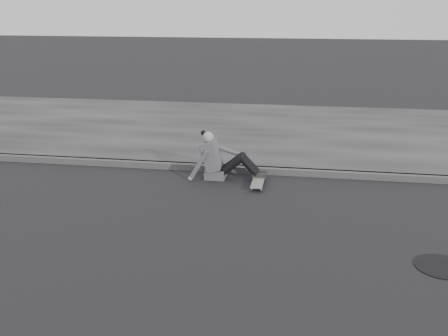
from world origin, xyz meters
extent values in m
plane|color=black|center=(0.00, 0.00, 0.00)|extent=(80.00, 80.00, 0.00)
cube|color=#444444|center=(0.00, 2.58, 0.06)|extent=(24.00, 0.16, 0.12)
cube|color=#333333|center=(0.00, 5.60, 0.06)|extent=(24.00, 6.00, 0.12)
cylinder|color=black|center=(0.66, -0.55, 0.01)|extent=(0.63, 0.63, 0.01)
cylinder|color=#9E9F99|center=(-1.87, 1.68, 0.03)|extent=(0.03, 0.05, 0.05)
cylinder|color=#9E9F99|center=(-1.72, 1.68, 0.03)|extent=(0.03, 0.05, 0.05)
cylinder|color=#9E9F99|center=(-1.87, 2.20, 0.03)|extent=(0.03, 0.05, 0.05)
cylinder|color=#9E9F99|center=(-1.72, 2.20, 0.03)|extent=(0.03, 0.05, 0.05)
cube|color=#313134|center=(-1.79, 1.68, 0.06)|extent=(0.16, 0.04, 0.03)
cube|color=#313134|center=(-1.79, 2.20, 0.06)|extent=(0.16, 0.04, 0.03)
cube|color=slate|center=(-1.79, 1.94, 0.08)|extent=(0.20, 0.78, 0.02)
cube|color=#4F4F52|center=(-2.59, 2.19, 0.09)|extent=(0.36, 0.34, 0.18)
cube|color=#4F4F52|center=(-2.66, 2.19, 0.43)|extent=(0.37, 0.40, 0.57)
cube|color=#4F4F52|center=(-2.79, 2.19, 0.55)|extent=(0.14, 0.30, 0.20)
cylinder|color=#989898|center=(-2.71, 2.19, 0.67)|extent=(0.09, 0.09, 0.08)
sphere|color=#989898|center=(-2.72, 2.19, 0.76)|extent=(0.20, 0.20, 0.20)
sphere|color=black|center=(-2.81, 2.21, 0.83)|extent=(0.09, 0.09, 0.09)
cylinder|color=black|center=(-2.28, 2.10, 0.28)|extent=(0.43, 0.13, 0.39)
cylinder|color=black|center=(-2.28, 2.28, 0.28)|extent=(0.43, 0.13, 0.39)
cylinder|color=black|center=(-1.98, 2.10, 0.28)|extent=(0.35, 0.11, 0.36)
cylinder|color=black|center=(-1.98, 2.28, 0.28)|extent=(0.35, 0.11, 0.36)
sphere|color=black|center=(-2.11, 2.10, 0.42)|extent=(0.13, 0.13, 0.13)
sphere|color=black|center=(-2.11, 2.28, 0.42)|extent=(0.13, 0.13, 0.13)
cube|color=#282828|center=(-1.79, 2.10, 0.12)|extent=(0.24, 0.08, 0.07)
cube|color=#282828|center=(-1.79, 2.28, 0.12)|extent=(0.24, 0.08, 0.07)
cylinder|color=#4F4F52|center=(-2.86, 1.98, 0.29)|extent=(0.38, 0.08, 0.58)
sphere|color=#989898|center=(-3.01, 1.97, 0.04)|extent=(0.08, 0.08, 0.08)
cylinder|color=#4F4F52|center=(-2.42, 2.35, 0.49)|extent=(0.48, 0.08, 0.21)
camera|label=1|loc=(-1.09, -6.23, 3.03)|focal=40.00mm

